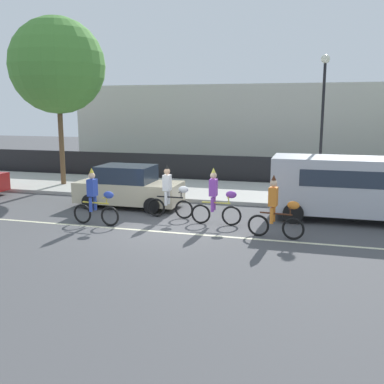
{
  "coord_description": "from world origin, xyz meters",
  "views": [
    {
      "loc": [
        4.69,
        -13.43,
        3.88
      ],
      "look_at": [
        0.6,
        1.2,
        1.0
      ],
      "focal_mm": 42.0,
      "sensor_mm": 36.0,
      "label": 1
    }
  ],
  "objects_px": {
    "parade_cyclist_zebra": "(170,195)",
    "street_lamp_post": "(323,105)",
    "parade_cyclist_orange": "(277,211)",
    "parade_cyclist_purple": "(217,200)",
    "parked_car_beige": "(128,187)",
    "parade_cyclist_cobalt": "(96,200)",
    "parked_van_silver": "(349,184)"
  },
  "relations": [
    {
      "from": "parade_cyclist_zebra",
      "to": "street_lamp_post",
      "type": "distance_m",
      "value": 7.87
    },
    {
      "from": "parade_cyclist_zebra",
      "to": "parade_cyclist_orange",
      "type": "distance_m",
      "value": 4.14
    },
    {
      "from": "parade_cyclist_purple",
      "to": "parked_car_beige",
      "type": "bearing_deg",
      "value": 155.83
    },
    {
      "from": "street_lamp_post",
      "to": "parade_cyclist_orange",
      "type": "bearing_deg",
      "value": -100.34
    },
    {
      "from": "parade_cyclist_cobalt",
      "to": "street_lamp_post",
      "type": "xyz_separation_m",
      "value": [
        7.14,
        6.73,
        3.15
      ]
    },
    {
      "from": "street_lamp_post",
      "to": "parade_cyclist_purple",
      "type": "bearing_deg",
      "value": -120.22
    },
    {
      "from": "parade_cyclist_zebra",
      "to": "parked_car_beige",
      "type": "relative_size",
      "value": 0.47
    },
    {
      "from": "parked_car_beige",
      "to": "street_lamp_post",
      "type": "distance_m",
      "value": 8.79
    },
    {
      "from": "parade_cyclist_zebra",
      "to": "parade_cyclist_purple",
      "type": "relative_size",
      "value": 1.0
    },
    {
      "from": "parade_cyclist_orange",
      "to": "parade_cyclist_purple",
      "type": "bearing_deg",
      "value": 153.21
    },
    {
      "from": "parade_cyclist_cobalt",
      "to": "parade_cyclist_zebra",
      "type": "distance_m",
      "value": 2.62
    },
    {
      "from": "parade_cyclist_zebra",
      "to": "parked_van_silver",
      "type": "xyz_separation_m",
      "value": [
        6.02,
        1.36,
        0.44
      ]
    },
    {
      "from": "parade_cyclist_cobalt",
      "to": "parade_cyclist_zebra",
      "type": "xyz_separation_m",
      "value": [
        2.07,
        1.6,
        0.0
      ]
    },
    {
      "from": "parade_cyclist_cobalt",
      "to": "parked_car_beige",
      "type": "xyz_separation_m",
      "value": [
        -0.08,
        2.87,
        -0.06
      ]
    },
    {
      "from": "parade_cyclist_zebra",
      "to": "parked_car_beige",
      "type": "height_order",
      "value": "parade_cyclist_zebra"
    },
    {
      "from": "parade_cyclist_orange",
      "to": "parade_cyclist_cobalt",
      "type": "bearing_deg",
      "value": -179.43
    },
    {
      "from": "parade_cyclist_zebra",
      "to": "street_lamp_post",
      "type": "relative_size",
      "value": 0.33
    },
    {
      "from": "street_lamp_post",
      "to": "parked_car_beige",
      "type": "bearing_deg",
      "value": -151.86
    },
    {
      "from": "parade_cyclist_cobalt",
      "to": "parade_cyclist_orange",
      "type": "relative_size",
      "value": 1.0
    },
    {
      "from": "parade_cyclist_purple",
      "to": "street_lamp_post",
      "type": "relative_size",
      "value": 0.33
    },
    {
      "from": "parade_cyclist_orange",
      "to": "parked_van_silver",
      "type": "bearing_deg",
      "value": 53.13
    },
    {
      "from": "parked_van_silver",
      "to": "parked_car_beige",
      "type": "height_order",
      "value": "parked_van_silver"
    },
    {
      "from": "parade_cyclist_cobalt",
      "to": "parade_cyclist_zebra",
      "type": "bearing_deg",
      "value": 37.58
    },
    {
      "from": "parade_cyclist_orange",
      "to": "street_lamp_post",
      "type": "height_order",
      "value": "street_lamp_post"
    },
    {
      "from": "parade_cyclist_cobalt",
      "to": "parked_car_beige",
      "type": "distance_m",
      "value": 2.87
    },
    {
      "from": "parade_cyclist_cobalt",
      "to": "parade_cyclist_orange",
      "type": "bearing_deg",
      "value": 0.57
    },
    {
      "from": "parade_cyclist_cobalt",
      "to": "parade_cyclist_orange",
      "type": "xyz_separation_m",
      "value": [
        5.92,
        0.06,
        0.0
      ]
    },
    {
      "from": "parade_cyclist_purple",
      "to": "parade_cyclist_orange",
      "type": "xyz_separation_m",
      "value": [
        2.06,
        -1.04,
        0.0
      ]
    },
    {
      "from": "parade_cyclist_purple",
      "to": "parked_van_silver",
      "type": "distance_m",
      "value": 4.65
    },
    {
      "from": "parade_cyclist_purple",
      "to": "parked_van_silver",
      "type": "height_order",
      "value": "parked_van_silver"
    },
    {
      "from": "parade_cyclist_purple",
      "to": "parked_car_beige",
      "type": "distance_m",
      "value": 4.32
    },
    {
      "from": "parade_cyclist_cobalt",
      "to": "parked_car_beige",
      "type": "bearing_deg",
      "value": 91.55
    }
  ]
}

